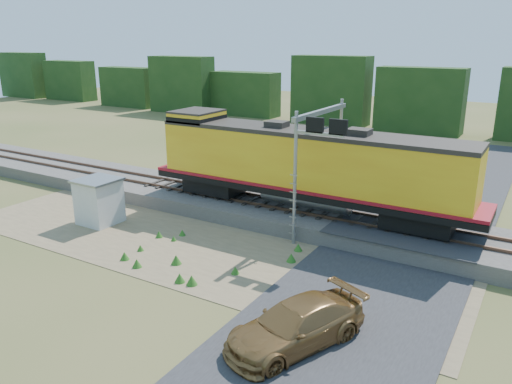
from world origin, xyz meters
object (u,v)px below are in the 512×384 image
Objects in this scene: signal_gantry at (321,139)px; car at (296,325)px; shed at (99,201)px; locomotive at (302,165)px.

signal_gantry reaches higher than car.
car is at bearing -18.29° from shed.
car is at bearing -65.00° from locomotive.
car is (3.54, -9.71, -4.19)m from signal_gantry.
shed is at bearing -175.07° from car.
locomotive is at bearing 138.47° from car.
locomotive is 2.18m from signal_gantry.
locomotive is at bearing 30.90° from shed.
locomotive is 2.81× the size of signal_gantry.
locomotive is at bearing 153.37° from signal_gantry.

